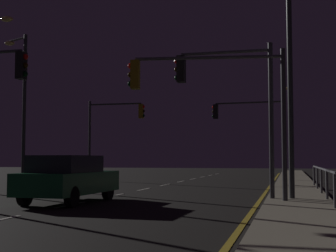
{
  "coord_description": "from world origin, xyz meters",
  "views": [
    {
      "loc": [
        6.75,
        -1.27,
        1.46
      ],
      "look_at": [
        1.55,
        19.49,
        2.9
      ],
      "focal_mm": 51.95,
      "sensor_mm": 36.0,
      "label": 1
    }
  ],
  "objects_px": {
    "street_lamp_mid_block": "(291,120)",
    "street_lamp_across_street": "(299,63)",
    "traffic_light_mid_left": "(210,92)",
    "traffic_light_near_right": "(228,90)",
    "traffic_light_near_left": "(113,124)",
    "car": "(69,178)",
    "street_lamp_far_end": "(22,96)",
    "traffic_light_overhead_east": "(251,122)"
  },
  "relations": [
    {
      "from": "street_lamp_mid_block",
      "to": "street_lamp_across_street",
      "type": "height_order",
      "value": "street_lamp_across_street"
    },
    {
      "from": "traffic_light_overhead_east",
      "to": "street_lamp_across_street",
      "type": "relative_size",
      "value": 0.68
    },
    {
      "from": "car",
      "to": "traffic_light_near_left",
      "type": "height_order",
      "value": "traffic_light_near_left"
    },
    {
      "from": "traffic_light_mid_left",
      "to": "street_lamp_across_street",
      "type": "relative_size",
      "value": 0.67
    },
    {
      "from": "traffic_light_mid_left",
      "to": "street_lamp_across_street",
      "type": "distance_m",
      "value": 3.31
    },
    {
      "from": "car",
      "to": "traffic_light_overhead_east",
      "type": "height_order",
      "value": "traffic_light_overhead_east"
    },
    {
      "from": "street_lamp_mid_block",
      "to": "traffic_light_near_left",
      "type": "bearing_deg",
      "value": -138.14
    },
    {
      "from": "street_lamp_far_end",
      "to": "traffic_light_overhead_east",
      "type": "bearing_deg",
      "value": 39.93
    },
    {
      "from": "traffic_light_near_left",
      "to": "street_lamp_mid_block",
      "type": "relative_size",
      "value": 0.71
    },
    {
      "from": "traffic_light_overhead_east",
      "to": "street_lamp_far_end",
      "type": "relative_size",
      "value": 0.66
    },
    {
      "from": "street_lamp_mid_block",
      "to": "street_lamp_far_end",
      "type": "height_order",
      "value": "street_lamp_far_end"
    },
    {
      "from": "car",
      "to": "street_lamp_far_end",
      "type": "xyz_separation_m",
      "value": [
        -6.24,
        7.4,
        3.85
      ]
    },
    {
      "from": "car",
      "to": "traffic_light_near_right",
      "type": "xyz_separation_m",
      "value": [
        5.1,
        1.82,
        3.02
      ]
    },
    {
      "from": "traffic_light_near_right",
      "to": "street_lamp_mid_block",
      "type": "xyz_separation_m",
      "value": [
        2.18,
        24.54,
        0.84
      ]
    },
    {
      "from": "traffic_light_mid_left",
      "to": "street_lamp_mid_block",
      "type": "relative_size",
      "value": 0.67
    },
    {
      "from": "street_lamp_across_street",
      "to": "traffic_light_near_right",
      "type": "bearing_deg",
      "value": -176.03
    },
    {
      "from": "car",
      "to": "street_lamp_far_end",
      "type": "height_order",
      "value": "street_lamp_far_end"
    },
    {
      "from": "traffic_light_near_right",
      "to": "street_lamp_across_street",
      "type": "xyz_separation_m",
      "value": [
        2.39,
        0.17,
        0.87
      ]
    },
    {
      "from": "street_lamp_far_end",
      "to": "street_lamp_across_street",
      "type": "bearing_deg",
      "value": -21.51
    },
    {
      "from": "car",
      "to": "street_lamp_far_end",
      "type": "distance_m",
      "value": 10.41
    },
    {
      "from": "car",
      "to": "traffic_light_near_right",
      "type": "bearing_deg",
      "value": 19.65
    },
    {
      "from": "traffic_light_near_right",
      "to": "traffic_light_mid_left",
      "type": "relative_size",
      "value": 1.04
    },
    {
      "from": "street_lamp_far_end",
      "to": "street_lamp_across_street",
      "type": "distance_m",
      "value": 14.76
    },
    {
      "from": "traffic_light_near_right",
      "to": "traffic_light_near_left",
      "type": "bearing_deg",
      "value": 123.95
    },
    {
      "from": "traffic_light_overhead_east",
      "to": "street_lamp_across_street",
      "type": "bearing_deg",
      "value": -79.32
    },
    {
      "from": "traffic_light_near_left",
      "to": "traffic_light_near_right",
      "type": "bearing_deg",
      "value": -56.05
    },
    {
      "from": "traffic_light_mid_left",
      "to": "car",
      "type": "bearing_deg",
      "value": -172.34
    },
    {
      "from": "car",
      "to": "traffic_light_mid_left",
      "type": "height_order",
      "value": "traffic_light_mid_left"
    },
    {
      "from": "traffic_light_mid_left",
      "to": "street_lamp_across_street",
      "type": "bearing_deg",
      "value": 25.72
    },
    {
      "from": "traffic_light_near_right",
      "to": "traffic_light_overhead_east",
      "type": "xyz_separation_m",
      "value": [
        -0.36,
        14.76,
        -0.0
      ]
    },
    {
      "from": "street_lamp_mid_block",
      "to": "street_lamp_across_street",
      "type": "relative_size",
      "value": 0.99
    },
    {
      "from": "street_lamp_mid_block",
      "to": "traffic_light_overhead_east",
      "type": "bearing_deg",
      "value": -104.55
    },
    {
      "from": "traffic_light_mid_left",
      "to": "street_lamp_far_end",
      "type": "distance_m",
      "value": 12.88
    },
    {
      "from": "traffic_light_mid_left",
      "to": "street_lamp_far_end",
      "type": "height_order",
      "value": "street_lamp_far_end"
    },
    {
      "from": "traffic_light_near_right",
      "to": "traffic_light_overhead_east",
      "type": "height_order",
      "value": "traffic_light_near_right"
    },
    {
      "from": "car",
      "to": "traffic_light_overhead_east",
      "type": "xyz_separation_m",
      "value": [
        4.74,
        16.58,
        3.02
      ]
    },
    {
      "from": "car",
      "to": "traffic_light_near_left",
      "type": "relative_size",
      "value": 0.82
    },
    {
      "from": "traffic_light_near_right",
      "to": "traffic_light_overhead_east",
      "type": "relative_size",
      "value": 1.02
    },
    {
      "from": "car",
      "to": "street_lamp_across_street",
      "type": "relative_size",
      "value": 0.58
    },
    {
      "from": "street_lamp_mid_block",
      "to": "traffic_light_near_right",
      "type": "bearing_deg",
      "value": -95.07
    },
    {
      "from": "traffic_light_near_right",
      "to": "traffic_light_mid_left",
      "type": "bearing_deg",
      "value": -109.62
    },
    {
      "from": "traffic_light_overhead_east",
      "to": "street_lamp_across_street",
      "type": "distance_m",
      "value": 14.88
    }
  ]
}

